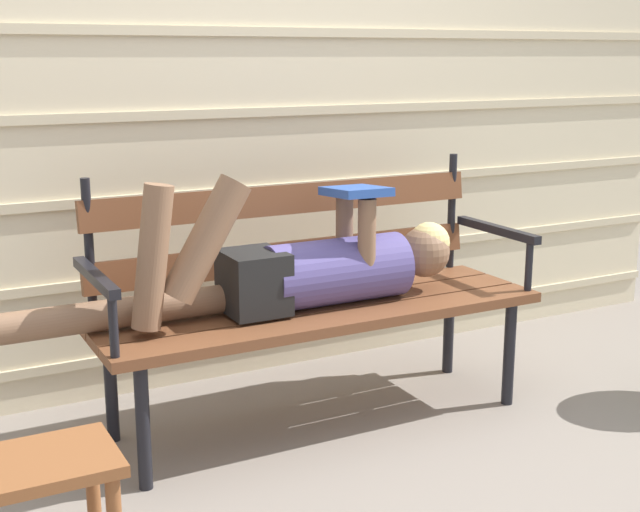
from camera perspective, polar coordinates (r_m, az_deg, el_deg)
name	(u,v)px	position (r m, az deg, el deg)	size (l,w,h in m)	color
ground_plane	(338,435)	(3.11, 1.19, -11.76)	(12.00, 12.00, 0.00)	gray
house_siding	(248,72)	(3.50, -4.83, 12.05)	(4.50, 0.08, 2.49)	beige
park_bench	(311,287)	(3.11, -0.61, -2.10)	(1.62, 0.52, 0.92)	brown
reclining_person	(298,268)	(2.99, -1.46, -0.79)	(1.70, 0.26, 0.50)	#514784
footstool	(39,493)	(2.22, -18.14, -14.69)	(0.37, 0.27, 0.39)	brown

